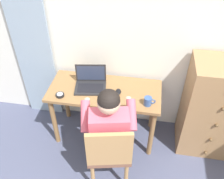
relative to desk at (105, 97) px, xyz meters
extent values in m
cube|color=silver|center=(0.33, 0.35, 0.63)|extent=(4.80, 0.05, 2.50)
cube|color=#8EA3B7|center=(-0.90, 0.28, 0.49)|extent=(0.46, 0.03, 2.22)
cube|color=olive|center=(0.00, 0.00, 0.10)|extent=(1.25, 0.56, 0.03)
cylinder|color=olive|center=(-0.57, -0.22, -0.27)|extent=(0.06, 0.06, 0.70)
cylinder|color=olive|center=(0.57, -0.22, -0.27)|extent=(0.06, 0.06, 0.70)
cylinder|color=olive|center=(-0.57, 0.22, -0.27)|extent=(0.06, 0.06, 0.70)
cylinder|color=olive|center=(0.57, 0.22, -0.27)|extent=(0.06, 0.06, 0.70)
cube|color=#9E754C|center=(1.21, 0.05, -0.03)|extent=(0.64, 0.47, 1.17)
sphere|color=brown|center=(1.21, -0.20, -0.50)|extent=(0.04, 0.04, 0.04)
sphere|color=brown|center=(1.21, -0.20, -0.27)|extent=(0.04, 0.04, 0.04)
sphere|color=brown|center=(1.21, -0.20, -0.03)|extent=(0.04, 0.04, 0.04)
sphere|color=brown|center=(1.21, -0.20, 0.20)|extent=(0.04, 0.04, 0.04)
cube|color=brown|center=(0.15, -0.56, -0.18)|extent=(0.49, 0.48, 0.05)
cube|color=tan|center=(0.18, -0.74, 0.06)|extent=(0.42, 0.13, 0.42)
cylinder|color=tan|center=(0.28, -0.37, -0.41)|extent=(0.04, 0.04, 0.42)
cylinder|color=tan|center=(-0.05, -0.44, -0.41)|extent=(0.04, 0.04, 0.42)
cylinder|color=tan|center=(0.34, -0.68, -0.41)|extent=(0.04, 0.04, 0.42)
cylinder|color=tan|center=(0.01, -0.76, -0.41)|extent=(0.04, 0.04, 0.42)
cylinder|color=#33384C|center=(0.19, -0.33, -0.13)|extent=(0.22, 0.42, 0.14)
cylinder|color=#33384C|center=(0.02, -0.37, -0.13)|extent=(0.22, 0.42, 0.14)
cylinder|color=#33384C|center=(0.15, -0.13, -0.38)|extent=(0.11, 0.11, 0.49)
cylinder|color=#33384C|center=(-0.03, -0.17, -0.38)|extent=(0.11, 0.11, 0.49)
cube|color=#D1566B|center=(0.15, -0.57, 0.10)|extent=(0.39, 0.27, 0.46)
cylinder|color=#D1566B|center=(0.34, -0.40, 0.18)|extent=(0.15, 0.31, 0.25)
cylinder|color=#D1566B|center=(-0.09, -0.49, 0.18)|extent=(0.15, 0.31, 0.25)
cylinder|color=#DBAD8E|center=(0.30, -0.20, 0.08)|extent=(0.12, 0.28, 0.11)
cylinder|color=#DBAD8E|center=(-0.13, -0.30, 0.08)|extent=(0.12, 0.28, 0.11)
sphere|color=#DBAD8E|center=(0.15, -0.56, 0.46)|extent=(0.20, 0.20, 0.20)
sphere|color=black|center=(0.15, -0.56, 0.49)|extent=(0.20, 0.20, 0.20)
cube|color=#232326|center=(-0.16, -0.01, 0.12)|extent=(0.37, 0.29, 0.02)
cube|color=black|center=(-0.16, -0.02, 0.13)|extent=(0.31, 0.20, 0.00)
cube|color=#232326|center=(-0.18, 0.11, 0.24)|extent=(0.34, 0.06, 0.22)
cube|color=#2D3851|center=(-0.18, 0.11, 0.24)|extent=(0.30, 0.05, 0.18)
ellipsoid|color=black|center=(0.16, -0.03, 0.13)|extent=(0.07, 0.11, 0.03)
cylinder|color=black|center=(-0.45, -0.18, 0.13)|extent=(0.09, 0.09, 0.03)
cylinder|color=silver|center=(-0.45, -0.18, 0.14)|extent=(0.06, 0.06, 0.00)
cylinder|color=#33518C|center=(0.48, -0.16, 0.16)|extent=(0.08, 0.08, 0.09)
torus|color=#33518C|center=(0.53, -0.16, 0.17)|extent=(0.06, 0.01, 0.06)
camera|label=1|loc=(0.43, -2.07, 1.90)|focal=39.95mm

